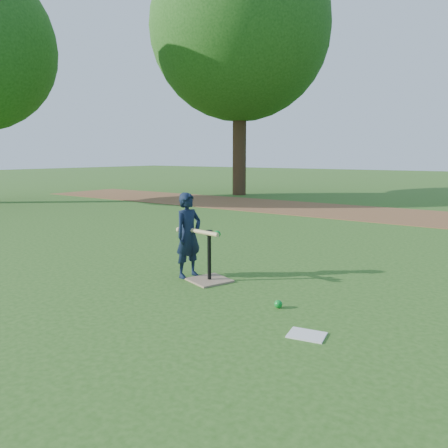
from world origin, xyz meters
The scene contains 8 objects.
ground centered at (0.00, 0.00, 0.00)m, with size 80.00×80.00×0.00m, color #285116.
dirt_strip centered at (0.00, 7.50, 0.01)m, with size 24.00×3.00×0.01m, color brown.
child centered at (-0.34, 0.34, 0.52)m, with size 0.38×0.25×1.04m, color black.
wiffle_ball_ground centered at (1.09, -0.01, 0.04)m, with size 0.08×0.08×0.08m, color #0B8124.
clipboard centered at (1.61, -0.46, 0.01)m, with size 0.30×0.23×0.01m, color silver.
batting_tee centered at (-0.02, 0.34, 0.11)m, with size 0.55×0.55×0.61m.
swing_action centered at (-0.12, 0.32, 0.59)m, with size 0.63×0.15×0.08m.
tree_left centered at (-6.00, 10.00, 5.87)m, with size 6.40×6.40×9.08m.
Camera 1 is at (3.04, -3.66, 1.49)m, focal length 35.00 mm.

